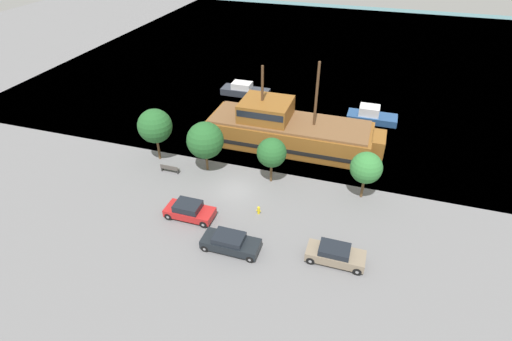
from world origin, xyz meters
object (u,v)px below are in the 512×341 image
Objects in this scene: fire_hydrant at (259,210)px; parked_car_curb_rear at (189,210)px; pirate_ship at (287,130)px; moored_boat_dockside at (371,116)px; parked_car_curb_mid at (230,242)px; bench_promenade_east at (170,168)px; moored_boat_outer at (245,90)px; parked_car_curb_front at (335,254)px.

parked_car_curb_rear is at bearing -157.73° from fire_hydrant.
pirate_ship reaches higher than fire_hydrant.
fire_hydrant is (-7.97, -21.16, -0.29)m from moored_boat_dockside.
parked_car_curb_mid reaches higher than bench_promenade_east.
moored_boat_outer is at bearing 87.60° from bench_promenade_east.
bench_promenade_east is (-18.40, -17.76, -0.25)m from moored_boat_dockside.
parked_car_curb_mid is (-8.78, -25.94, -0.00)m from moored_boat_dockside.
pirate_ship is at bearing 71.40° from parked_car_curb_rear.
pirate_ship is at bearing -134.29° from moored_boat_dockside.
moored_boat_dockside reaches higher than parked_car_curb_front.
moored_boat_dockside is at bearing 60.06° from parked_car_curb_rear.
parked_car_curb_mid is at bearing -40.37° from bench_promenade_east.
bench_promenade_east is at bearing -137.58° from pirate_ship.
pirate_ship reaches higher than moored_boat_outer.
moored_boat_dockside reaches higher than moored_boat_outer.
fire_hydrant is at bearing 22.27° from parked_car_curb_rear.
moored_boat_dockside is 7.83× the size of fire_hydrant.
fire_hydrant is (0.81, 4.77, -0.28)m from parked_car_curb_mid.
moored_boat_outer is (-17.53, 2.84, -0.04)m from moored_boat_dockside.
moored_boat_outer is at bearing 127.64° from pirate_ship.
parked_car_curb_rear is (-13.50, -23.43, 0.04)m from moored_boat_dockside.
fire_hydrant is (0.60, -12.38, -1.42)m from pirate_ship.
parked_car_curb_rear reaches higher than bench_promenade_east.
moored_boat_dockside is at bearing 45.71° from pirate_ship.
moored_boat_dockside is 1.36× the size of parked_car_curb_front.
fire_hydrant is at bearing -110.63° from moored_boat_dockside.
pirate_ship is at bearing 92.77° from fire_hydrant.
moored_boat_dockside is at bearing 44.00° from bench_promenade_east.
parked_car_curb_mid is (-7.97, -1.20, -0.03)m from parked_car_curb_front.
parked_car_curb_rear is 5.98m from fire_hydrant.
parked_car_curb_rear reaches higher than parked_car_curb_mid.
parked_car_curb_mid is 2.39× the size of bench_promenade_east.
moored_boat_outer reaches higher than parked_car_curb_front.
moored_boat_dockside reaches higher than parked_car_curb_rear.
fire_hydrant is (-7.16, 3.58, -0.31)m from parked_car_curb_front.
pirate_ship is at bearing -52.36° from moored_boat_outer.
parked_car_curb_front is 1.04× the size of parked_car_curb_rear.
bench_promenade_east is (-10.43, 3.40, 0.03)m from fire_hydrant.
pirate_ship is at bearing 42.42° from bench_promenade_east.
fire_hydrant is at bearing -18.06° from bench_promenade_east.
moored_boat_outer is 25.84m from fire_hydrant.
moored_boat_dockside reaches higher than bench_promenade_east.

